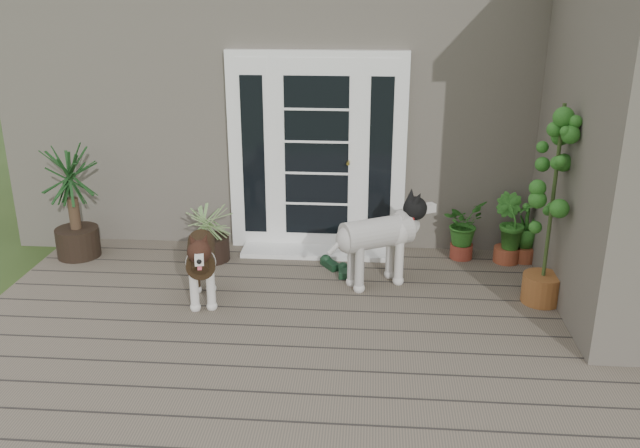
{
  "coord_description": "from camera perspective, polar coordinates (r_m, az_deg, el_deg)",
  "views": [
    {
      "loc": [
        0.38,
        -4.34,
        2.91
      ],
      "look_at": [
        -0.1,
        1.75,
        0.7
      ],
      "focal_mm": 37.46,
      "sensor_mm": 36.0,
      "label": 1
    }
  ],
  "objects": [
    {
      "name": "house_main",
      "position": [
        9.1,
        2.1,
        11.3
      ],
      "size": [
        7.4,
        4.0,
        3.1
      ],
      "primitive_type": "cube",
      "color": "#665E54",
      "rests_on": "ground"
    },
    {
      "name": "yucca",
      "position": [
        7.51,
        -20.38,
        1.85
      ],
      "size": [
        1.04,
        1.04,
        1.25
      ],
      "primitive_type": null,
      "rotation": [
        0.0,
        0.0,
        0.24
      ],
      "color": "black",
      "rests_on": "deck"
    },
    {
      "name": "deck",
      "position": [
        5.54,
        -0.06,
        -11.06
      ],
      "size": [
        6.2,
        4.6,
        0.12
      ],
      "primitive_type": "cube",
      "color": "#6B5B4C",
      "rests_on": "ground"
    },
    {
      "name": "clog_right",
      "position": [
        6.78,
        1.99,
        -4.04
      ],
      "size": [
        0.15,
        0.29,
        0.08
      ],
      "primitive_type": null,
      "rotation": [
        0.0,
        0.0,
        0.06
      ],
      "color": "black",
      "rests_on": "deck"
    },
    {
      "name": "door_unit",
      "position": [
        7.17,
        -0.27,
        6.06
      ],
      "size": [
        1.9,
        0.14,
        2.15
      ],
      "primitive_type": "cube",
      "color": "white",
      "rests_on": "deck"
    },
    {
      "name": "door_step",
      "position": [
        7.31,
        -0.38,
        -2.34
      ],
      "size": [
        1.6,
        0.4,
        0.05
      ],
      "primitive_type": "cube",
      "color": "white",
      "rests_on": "deck"
    },
    {
      "name": "herb_a",
      "position": [
        7.26,
        12.08,
        -0.8
      ],
      "size": [
        0.62,
        0.62,
        0.56
      ],
      "primitive_type": "imported",
      "rotation": [
        0.0,
        0.0,
        0.85
      ],
      "color": "#234E16",
      "rests_on": "deck"
    },
    {
      "name": "brindle_dog",
      "position": [
        6.21,
        -10.06,
        -3.62
      ],
      "size": [
        0.54,
        0.89,
        0.69
      ],
      "primitive_type": null,
      "rotation": [
        0.0,
        0.0,
        3.38
      ],
      "color": "#332312",
      "rests_on": "deck"
    },
    {
      "name": "sapling",
      "position": [
        6.23,
        19.22,
        1.61
      ],
      "size": [
        0.62,
        0.62,
        1.91
      ],
      "primitive_type": null,
      "rotation": [
        0.0,
        0.0,
        0.11
      ],
      "color": "#1C5418",
      "rests_on": "deck"
    },
    {
      "name": "herb_b",
      "position": [
        7.28,
        15.76,
        -1.17
      ],
      "size": [
        0.5,
        0.5,
        0.53
      ],
      "primitive_type": "imported",
      "rotation": [
        0.0,
        0.0,
        2.44
      ],
      "color": "#255618",
      "rests_on": "deck"
    },
    {
      "name": "spider_plant",
      "position": [
        7.13,
        -9.36,
        -0.46
      ],
      "size": [
        0.74,
        0.74,
        0.69
      ],
      "primitive_type": null,
      "rotation": [
        0.0,
        0.0,
        0.16
      ],
      "color": "#819058",
      "rests_on": "deck"
    },
    {
      "name": "clog_left",
      "position": [
        6.95,
        0.86,
        -3.38
      ],
      "size": [
        0.28,
        0.32,
        0.09
      ],
      "primitive_type": null,
      "rotation": [
        0.0,
        0.0,
        0.6
      ],
      "color": "black",
      "rests_on": "deck"
    },
    {
      "name": "white_dog",
      "position": [
        6.46,
        4.84,
        -1.98
      ],
      "size": [
        1.02,
        0.81,
        0.78
      ],
      "primitive_type": null,
      "rotation": [
        0.0,
        0.0,
        -1.07
      ],
      "color": "white",
      "rests_on": "deck"
    },
    {
      "name": "herb_c",
      "position": [
        7.38,
        17.12,
        -1.0
      ],
      "size": [
        0.44,
        0.44,
        0.54
      ],
      "primitive_type": "imported",
      "rotation": [
        0.0,
        0.0,
        4.38
      ],
      "color": "#1B611F",
      "rests_on": "deck"
    }
  ]
}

